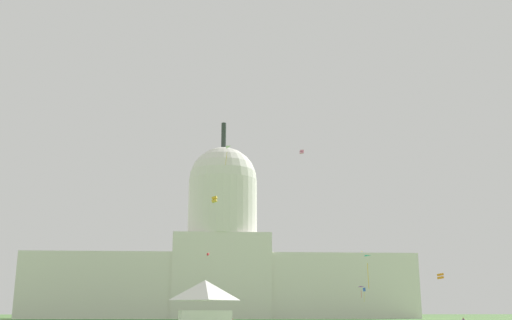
% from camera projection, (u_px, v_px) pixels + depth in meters
% --- Properties ---
extents(capitol_building, '(135.10, 24.91, 71.15)m').
position_uv_depth(capitol_building, '(222.00, 261.00, 211.01)').
color(capitol_building, silver).
rests_on(capitol_building, ground_plane).
extents(event_tent, '(6.92, 6.75, 6.37)m').
position_uv_depth(event_tent, '(205.00, 306.00, 72.26)').
color(event_tent, white).
rests_on(event_tent, ground_plane).
extents(kite_violet_low, '(1.58, 1.44, 2.85)m').
position_uv_depth(kite_violet_low, '(360.00, 288.00, 158.35)').
color(kite_violet_low, purple).
extents(kite_white_mid, '(1.15, 1.67, 3.42)m').
position_uv_depth(kite_white_mid, '(226.00, 148.00, 108.37)').
color(kite_white_mid, white).
extents(kite_orange_low, '(1.01, 0.96, 1.11)m').
position_uv_depth(kite_orange_low, '(440.00, 276.00, 110.58)').
color(kite_orange_low, orange).
extents(kite_pink_mid, '(0.82, 0.79, 0.77)m').
position_uv_depth(kite_pink_mid, '(302.00, 152.00, 120.85)').
color(kite_pink_mid, pink).
extents(kite_red_mid, '(0.92, 0.92, 0.82)m').
position_uv_depth(kite_red_mid, '(208.00, 254.00, 190.30)').
color(kite_red_mid, red).
extents(kite_yellow_mid, '(1.32, 1.44, 0.40)m').
position_uv_depth(kite_yellow_mid, '(360.00, 252.00, 186.60)').
color(kite_yellow_mid, yellow).
extents(kite_blue_low, '(0.89, 0.53, 3.94)m').
position_uv_depth(kite_blue_low, '(364.00, 291.00, 167.48)').
color(kite_blue_low, blue).
extents(kite_turquoise_low, '(0.98, 1.15, 4.01)m').
position_uv_depth(kite_turquoise_low, '(371.00, 261.00, 78.64)').
color(kite_turquoise_low, teal).
extents(kite_gold_mid, '(0.98, 0.93, 1.05)m').
position_uv_depth(kite_gold_mid, '(214.00, 199.00, 95.18)').
color(kite_gold_mid, gold).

